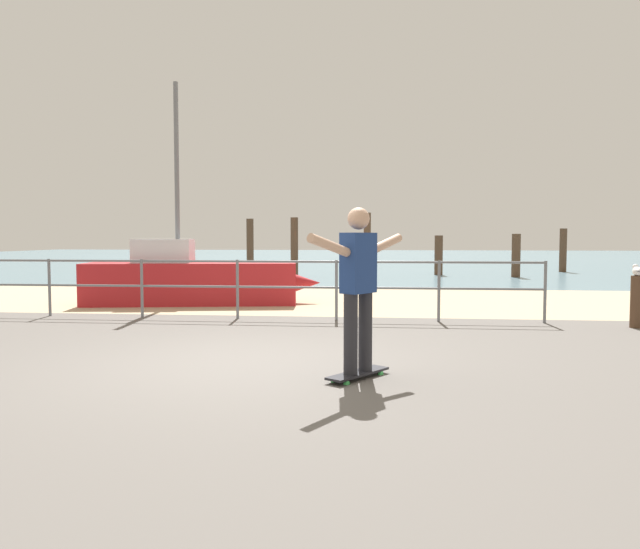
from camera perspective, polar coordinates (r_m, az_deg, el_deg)
The scene contains 15 objects.
ground_plane at distance 6.08m, azimuth -9.40°, elevation -10.22°, with size 24.00×10.00×0.04m, color #605B56.
beach_strip at distance 13.85m, azimuth -0.57°, elevation -2.43°, with size 24.00×6.00×0.04m, color tan.
sea_surface at distance 41.74m, azimuth 3.85°, elevation 1.55°, with size 72.00×50.00×0.04m, color slate.
railing_fence at distance 10.62m, azimuth -7.78°, elevation -0.49°, with size 10.42×0.05×1.05m.
sailboat at distance 13.24m, azimuth -11.22°, elevation -0.52°, with size 5.06×2.11×4.69m.
skateboard at distance 6.18m, azimuth 3.59°, elevation -9.30°, with size 0.63×0.77×0.08m.
skateboarder at distance 6.04m, azimuth 3.62°, elevation -0.48°, with size 0.91×1.23×1.65m.
bollard_short at distance 10.70m, azimuth 27.62°, elevation -2.34°, with size 0.18×0.18×0.84m, color #513826.
seagull at distance 10.68m, azimuth 27.68°, elevation 0.31°, with size 0.21×0.48×0.18m.
groyne_post_0 at distance 26.61m, azimuth -6.60°, elevation 2.82°, with size 0.31×0.31×2.24m, color #513826.
groyne_post_1 at distance 21.70m, azimuth -2.43°, elevation 2.56°, with size 0.27×0.27×2.14m, color #513826.
groyne_post_2 at distance 20.75m, azimuth 4.46°, elevation 2.69°, with size 0.24×0.24×2.27m, color #513826.
groyne_post_3 at distance 23.25m, azimuth 11.10°, elevation 1.77°, with size 0.31×0.31×1.50m, color #513826.
groyne_post_4 at distance 22.62m, azimuth 17.96°, elevation 1.69°, with size 0.31×0.31×1.56m, color #513826.
groyne_post_5 at distance 26.71m, azimuth 21.90°, elevation 2.11°, with size 0.29×0.29×1.79m, color #513826.
Camera 1 is at (1.58, -6.69, 1.44)m, focal length 34.01 mm.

